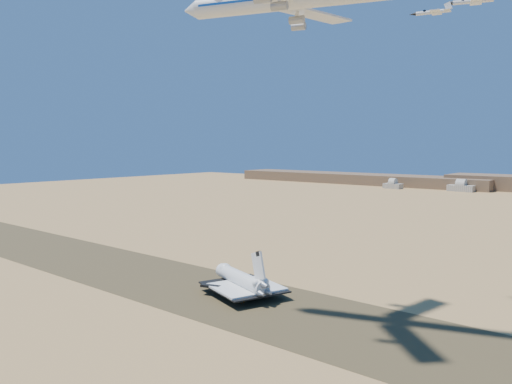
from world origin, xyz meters
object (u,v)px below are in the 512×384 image
Objects in this scene: crew_b at (243,299)px; crew_c at (241,301)px; shuttle at (241,281)px; chase_jet_e at (472,1)px; chase_jet_d at (432,12)px; carrier_747 at (287,0)px; crew_a at (244,301)px.

crew_b is 0.89× the size of crew_c.
chase_jet_e is (63.88, 48.11, 99.23)m from shuttle.
shuttle is at bearing 1.05° from crew_b.
chase_jet_d reaches higher than shuttle.
crew_b is 0.12× the size of chase_jet_d.
chase_jet_d reaches higher than crew_c.
carrier_747 reaches higher than chase_jet_e.
chase_jet_d reaches higher than crew_b.
shuttle is at bearing -158.43° from chase_jet_d.
carrier_747 is 99.34m from crew_a.
carrier_747 reaches higher than crew_b.
chase_jet_e is (55.55, 55.89, 103.34)m from crew_a.
chase_jet_d is 0.87× the size of chase_jet_e.
chase_jet_e reaches higher than chase_jet_d.
chase_jet_d is (54.06, 37.86, 95.20)m from shuttle.
carrier_747 is at bearing -129.16° from chase_jet_d.
chase_jet_d is at bearing -93.88° from crew_b.
crew_c is (7.80, -8.53, -4.05)m from shuttle.
chase_jet_e is at bearing -93.20° from crew_b.
carrier_747 is 40.77× the size of crew_c.
crew_b is (-2.05, 1.99, -0.05)m from crew_a.
carrier_747 is 5.43× the size of chase_jet_d.
chase_jet_e is at bearing 56.00° from shuttle.
carrier_747 is 45.90× the size of crew_b.
carrier_747 is 43.19× the size of crew_a.
crew_c is at bearing -148.36° from chase_jet_d.
chase_jet_e reaches higher than crew_a.
crew_b is (6.29, -5.79, -4.16)m from shuttle.
crew_c is 118.93m from chase_jet_d.
shuttle is 127.45m from chase_jet_e.
crew_b is 130.05m from chase_jet_e.
shuttle is 2.41× the size of chase_jet_e.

